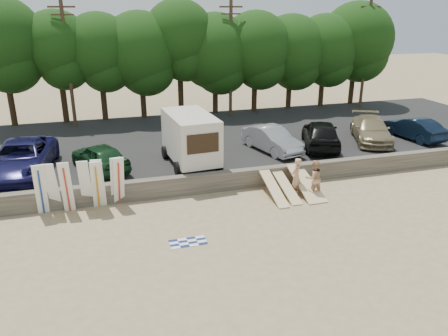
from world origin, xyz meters
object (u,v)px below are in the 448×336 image
Objects in this scene: car_5 at (414,128)px; box_trailer at (191,137)px; car_1 at (100,157)px; car_3 at (321,134)px; beachgoer_a at (296,176)px; beachgoer_b at (314,178)px; car_4 at (371,130)px; cooler at (312,186)px; car_2 at (272,139)px; car_0 at (21,158)px.

box_trailer is at bearing -4.78° from car_5.
box_trailer is at bearing 150.12° from car_1.
beachgoer_a is at bearing 72.88° from car_3.
car_4 is at bearing -139.24° from beachgoer_b.
car_1 is 11.44m from cooler.
beachgoer_a reaches higher than beachgoer_b.
car_1 is 10.13m from car_2.
car_3 is 2.73× the size of beachgoer_b.
car_2 is at bearing -86.84° from beachgoer_b.
car_1 is at bearing 168.01° from car_2.
box_trailer reaches higher than beachgoer_a.
car_5 is (6.89, 0.01, -0.16)m from car_3.
cooler is (5.69, -3.66, -2.13)m from box_trailer.
car_1 is (3.94, -0.58, -0.13)m from car_0.
car_0 is at bearing -156.33° from car_4.
car_5 reaches higher than cooler.
beachgoer_b is (14.16, -5.49, -0.62)m from car_0.
car_0 is 3.23× the size of beachgoer_a.
car_3 is 13.55× the size of cooler.
cooler is (1.14, 0.37, -0.80)m from beachgoer_a.
car_5 is at bearing -150.37° from beachgoer_b.
car_4 is at bearing -14.28° from car_5.
car_0 is 24.15m from car_5.
car_1 is at bearing -65.20° from beachgoer_a.
car_2 is 0.88× the size of car_3.
beachgoer_a is at bearing -14.79° from car_0.
beachgoer_b is at bearing -44.23° from box_trailer.
box_trailer is at bearing 132.39° from cooler.
beachgoer_b is (0.10, -5.36, -0.50)m from car_2.
car_1 is 0.96× the size of car_2.
beachgoer_a is 5.07× the size of cooler.
car_0 reaches higher than cooler.
car_3 is at bearing -7.49° from car_5.
car_1 is at bearing 23.17° from car_3.
car_4 is 8.92m from beachgoer_b.
box_trailer is at bearing 26.94° from car_3.
car_2 is 5.38m from beachgoer_b.
car_2 reaches higher than beachgoer_a.
car_0 is 21.11m from car_4.
car_2 is (5.21, 0.90, -0.85)m from box_trailer.
car_1 is 11.42× the size of cooler.
car_2 is 1.04× the size of car_5.
cooler is (-6.58, -4.77, -1.30)m from car_4.
beachgoer_b is at bearing -103.47° from car_2.
beachgoer_a is 0.88m from beachgoer_b.
car_1 is 0.84× the size of car_3.
box_trailer reaches higher than car_0.
car_0 reaches higher than beachgoer_b.
car_3 is 3.87m from car_4.
car_4 is at bearing 21.14° from cooler.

